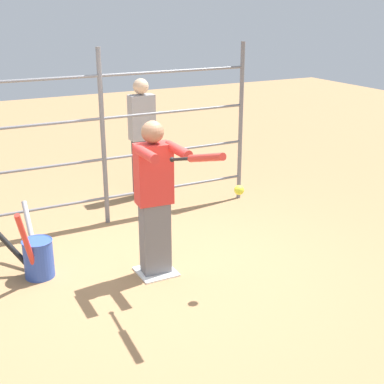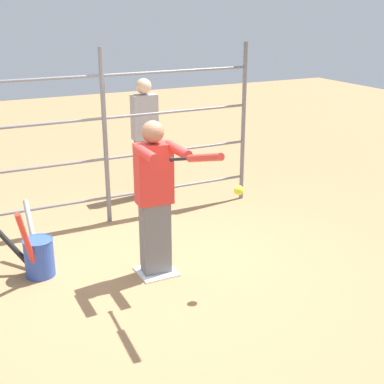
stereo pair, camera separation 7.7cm
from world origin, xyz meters
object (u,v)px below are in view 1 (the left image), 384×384
at_px(bat_bucket, 36,255).
at_px(baseball_bat_swinging, 201,158).
at_px(batter, 155,195).
at_px(softball_in_flight, 239,190).
at_px(bystander_behind_fence, 142,137).

bearing_deg(bat_bucket, baseball_bat_swinging, 129.62).
height_order(batter, softball_in_flight, batter).
bearing_deg(softball_in_flight, batter, -48.03).
bearing_deg(batter, softball_in_flight, 131.97).
height_order(batter, bat_bucket, batter).
relative_size(baseball_bat_swinging, bystander_behind_fence, 0.48).
bearing_deg(batter, bat_bucket, -24.66).
relative_size(bat_bucket, bystander_behind_fence, 0.51).
bearing_deg(baseball_bat_swinging, bystander_behind_fence, -103.58).
bearing_deg(baseball_bat_swinging, batter, -87.27).
height_order(baseball_bat_swinging, bystander_behind_fence, bystander_behind_fence).
distance_m(batter, bat_bucket, 1.44).
height_order(batter, baseball_bat_swinging, batter).
relative_size(softball_in_flight, bystander_behind_fence, 0.05).
height_order(softball_in_flight, bat_bucket, softball_in_flight).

